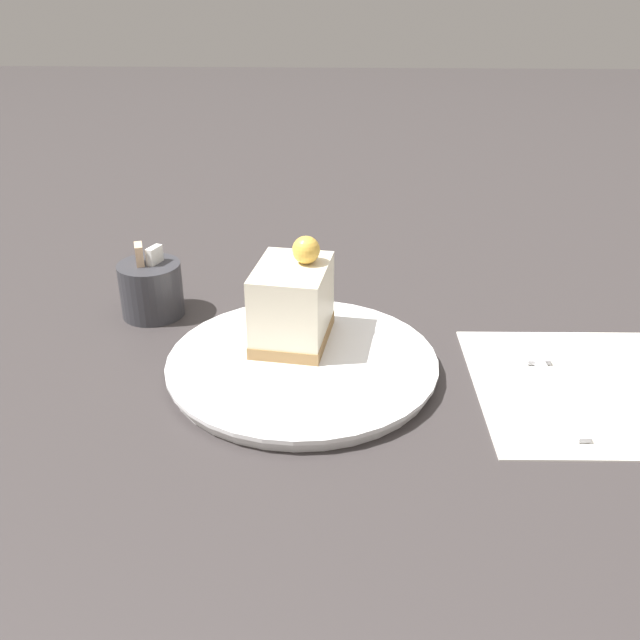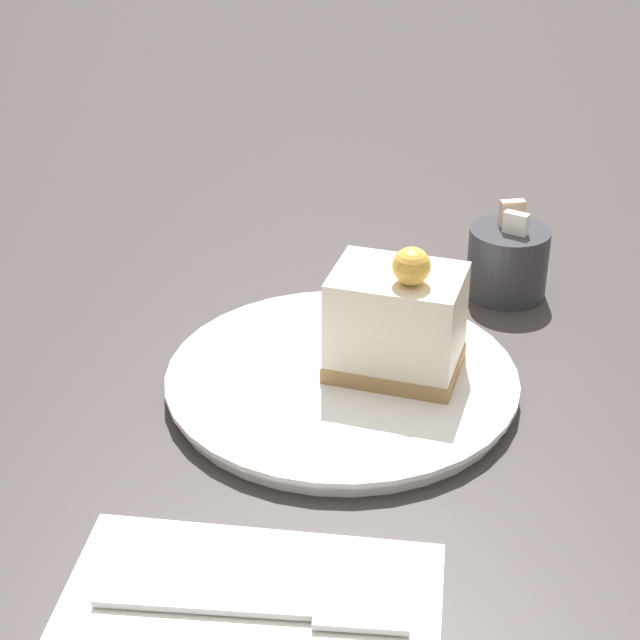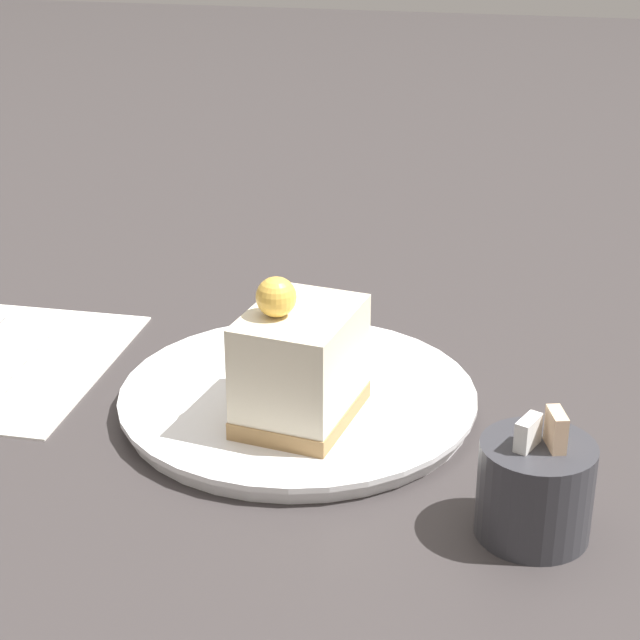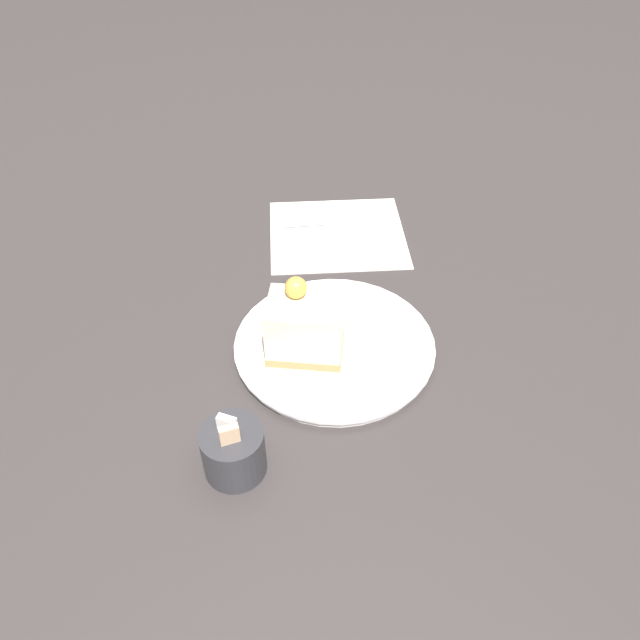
% 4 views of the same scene
% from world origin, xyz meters
% --- Properties ---
extents(ground_plane, '(4.00, 4.00, 0.00)m').
position_xyz_m(ground_plane, '(0.00, 0.00, 0.00)').
color(ground_plane, '#383333').
extents(plate, '(0.25, 0.25, 0.01)m').
position_xyz_m(plate, '(0.02, 0.02, 0.01)').
color(plate, white).
rests_on(plate, ground_plane).
extents(cake_slice, '(0.08, 0.10, 0.10)m').
position_xyz_m(cake_slice, '(0.01, 0.06, 0.05)').
color(cake_slice, '#AD8451').
rests_on(cake_slice, plate).
extents(fork, '(0.03, 0.17, 0.00)m').
position_xyz_m(fork, '(0.25, 0.02, 0.01)').
color(fork, '#B2B2B7').
rests_on(fork, napkin).
extents(sugar_bowl, '(0.07, 0.07, 0.08)m').
position_xyz_m(sugar_bowl, '(-0.15, 0.14, 0.03)').
color(sugar_bowl, '#333338').
rests_on(sugar_bowl, ground_plane).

